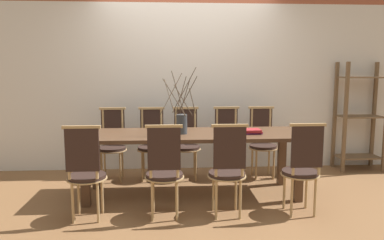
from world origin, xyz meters
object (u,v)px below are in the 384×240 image
object	(u,v)px
chair_near_center	(228,168)
book_stack	(251,131)
chair_far_center	(186,141)
dining_table	(192,141)
vase_centerpiece	(182,122)
shelving_rack	(360,117)

from	to	relation	value
chair_near_center	book_stack	bearing A→B (deg)	58.80
chair_near_center	chair_far_center	xyz separation A→B (m)	(-0.34, 1.37, 0.00)
dining_table	chair_far_center	bearing A→B (deg)	92.95
dining_table	vase_centerpiece	size ratio (longest dim) A/B	3.36
vase_centerpiece	chair_far_center	bearing A→B (deg)	83.35
chair_far_center	book_stack	distance (m)	1.07
vase_centerpiece	book_stack	world-z (taller)	vase_centerpiece
vase_centerpiece	shelving_rack	world-z (taller)	shelving_rack
dining_table	vase_centerpiece	distance (m)	0.27
chair_far_center	shelving_rack	bearing A→B (deg)	-174.20
chair_near_center	shelving_rack	bearing A→B (deg)	36.74
vase_centerpiece	book_stack	size ratio (longest dim) A/B	3.15
chair_far_center	book_stack	bearing A→B (deg)	132.89
chair_near_center	chair_far_center	size ratio (longest dim) A/B	1.00
dining_table	chair_near_center	bearing A→B (deg)	-66.00
chair_near_center	shelving_rack	xyz separation A→B (m)	(2.17, 1.62, 0.27)
book_stack	shelving_rack	world-z (taller)	shelving_rack
shelving_rack	chair_near_center	bearing A→B (deg)	-143.26
chair_near_center	book_stack	world-z (taller)	chair_near_center
book_stack	chair_near_center	bearing A→B (deg)	-121.20
dining_table	chair_near_center	xyz separation A→B (m)	(0.30, -0.68, -0.13)
dining_table	book_stack	distance (m)	0.69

